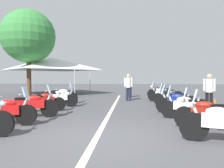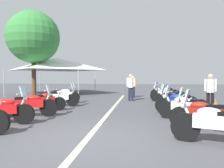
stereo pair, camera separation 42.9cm
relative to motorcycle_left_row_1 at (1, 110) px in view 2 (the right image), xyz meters
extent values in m
plane|color=#4C4C51|center=(-1.16, -3.08, -0.47)|extent=(80.00, 80.00, 0.00)
cube|color=beige|center=(2.79, -3.08, -0.47)|extent=(16.46, 0.16, 0.01)
cylinder|color=black|center=(0.13, -0.69, -0.15)|extent=(0.26, 0.66, 0.65)
cube|color=red|center=(-0.01, 0.03, 0.03)|extent=(0.48, 1.15, 0.30)
ellipsoid|color=red|center=(0.02, -0.15, 0.23)|extent=(0.35, 0.56, 0.22)
cylinder|color=silver|center=(0.12, -0.63, 0.15)|extent=(0.12, 0.30, 0.58)
cylinder|color=silver|center=(0.11, -0.59, 0.51)|extent=(0.62, 0.15, 0.04)
sphere|color=silver|center=(0.14, -0.74, 0.35)|extent=(0.14, 0.14, 0.14)
cube|color=silver|center=(0.12, -0.67, 0.58)|extent=(0.38, 0.19, 0.32)
cylinder|color=black|center=(1.51, -0.90, -0.14)|extent=(0.32, 0.68, 0.67)
cylinder|color=black|center=(1.11, 0.52, -0.14)|extent=(0.32, 0.68, 0.67)
cube|color=red|center=(1.31, -0.19, 0.04)|extent=(0.58, 1.16, 0.30)
ellipsoid|color=red|center=(1.36, -0.36, 0.24)|extent=(0.39, 0.57, 0.22)
cube|color=black|center=(1.25, 0.02, 0.22)|extent=(0.38, 0.53, 0.12)
cylinder|color=silver|center=(1.50, -0.84, 0.16)|extent=(0.15, 0.30, 0.58)
cylinder|color=silver|center=(1.48, -0.81, 0.52)|extent=(0.61, 0.21, 0.04)
sphere|color=silver|center=(1.53, -0.95, 0.36)|extent=(0.14, 0.14, 0.14)
cylinder|color=silver|center=(1.36, 0.29, -0.24)|extent=(0.23, 0.55, 0.08)
cube|color=silver|center=(1.51, -0.88, 0.59)|extent=(0.38, 0.22, 0.32)
cylinder|color=black|center=(2.94, -0.75, -0.17)|extent=(0.35, 0.62, 0.61)
cylinder|color=black|center=(2.44, 0.57, -0.17)|extent=(0.35, 0.62, 0.61)
cube|color=maroon|center=(2.69, -0.09, 0.01)|extent=(0.64, 1.11, 0.30)
ellipsoid|color=maroon|center=(2.76, -0.26, 0.21)|extent=(0.43, 0.58, 0.22)
cube|color=black|center=(2.62, 0.12, 0.19)|extent=(0.41, 0.54, 0.12)
cylinder|color=silver|center=(2.92, -0.70, 0.13)|extent=(0.17, 0.30, 0.58)
cylinder|color=silver|center=(2.91, -0.66, 0.49)|extent=(0.59, 0.26, 0.04)
sphere|color=silver|center=(2.96, -0.80, 0.33)|extent=(0.14, 0.14, 0.14)
cylinder|color=silver|center=(2.71, 0.37, -0.26)|extent=(0.27, 0.54, 0.08)
cylinder|color=black|center=(4.31, -0.95, -0.15)|extent=(0.24, 0.65, 0.64)
cylinder|color=black|center=(4.07, 0.56, -0.15)|extent=(0.24, 0.65, 0.64)
cube|color=white|center=(4.19, -0.19, 0.03)|extent=(0.46, 1.19, 0.30)
ellipsoid|color=white|center=(4.22, -0.37, 0.23)|extent=(0.34, 0.55, 0.22)
cube|color=black|center=(4.16, 0.03, 0.21)|extent=(0.33, 0.51, 0.12)
cylinder|color=silver|center=(4.30, -0.89, 0.15)|extent=(0.11, 0.30, 0.58)
cylinder|color=silver|center=(4.29, -0.85, 0.51)|extent=(0.62, 0.13, 0.04)
sphere|color=silver|center=(4.32, -1.00, 0.35)|extent=(0.14, 0.14, 0.14)
cylinder|color=silver|center=(4.30, 0.29, -0.25)|extent=(0.16, 0.56, 0.08)
cube|color=silver|center=(4.31, -0.93, 0.58)|extent=(0.37, 0.18, 0.32)
cylinder|color=black|center=(5.65, -0.62, -0.16)|extent=(0.26, 0.64, 0.63)
cylinder|color=black|center=(5.39, 0.75, -0.16)|extent=(0.26, 0.64, 0.63)
cube|color=white|center=(5.52, 0.07, 0.02)|extent=(0.48, 1.09, 0.30)
ellipsoid|color=white|center=(5.56, -0.11, 0.22)|extent=(0.35, 0.56, 0.22)
cube|color=black|center=(5.48, 0.28, 0.20)|extent=(0.35, 0.52, 0.12)
cylinder|color=silver|center=(5.64, -0.56, 0.14)|extent=(0.12, 0.30, 0.58)
cylinder|color=silver|center=(5.63, -0.52, 0.50)|extent=(0.62, 0.16, 0.04)
sphere|color=silver|center=(5.66, -0.67, 0.34)|extent=(0.14, 0.14, 0.14)
cylinder|color=silver|center=(5.62, 0.51, -0.25)|extent=(0.18, 0.56, 0.08)
cube|color=silver|center=(5.65, -0.60, 0.57)|extent=(0.38, 0.19, 0.32)
cylinder|color=black|center=(-1.04, -5.42, -0.13)|extent=(0.35, 0.68, 0.67)
cube|color=white|center=(-1.26, -6.07, 0.05)|extent=(0.60, 1.07, 0.30)
ellipsoid|color=white|center=(-1.21, -5.90, 0.25)|extent=(0.42, 0.58, 0.22)
cylinder|color=silver|center=(-1.06, -5.48, 0.17)|extent=(0.16, 0.30, 0.58)
cylinder|color=silver|center=(-1.07, -5.52, 0.53)|extent=(0.60, 0.24, 0.04)
sphere|color=silver|center=(-1.02, -5.38, 0.37)|extent=(0.14, 0.14, 0.14)
cube|color=silver|center=(-1.05, -5.44, 0.60)|extent=(0.38, 0.23, 0.32)
cylinder|color=black|center=(0.31, -5.55, -0.16)|extent=(0.32, 0.64, 0.62)
cube|color=maroon|center=(0.09, -6.24, 0.02)|extent=(0.60, 1.13, 0.30)
ellipsoid|color=maroon|center=(0.14, -6.07, 0.22)|extent=(0.41, 0.57, 0.22)
cube|color=black|center=(0.02, -6.45, 0.20)|extent=(0.39, 0.54, 0.12)
cylinder|color=silver|center=(0.29, -5.61, 0.14)|extent=(0.16, 0.30, 0.58)
cylinder|color=silver|center=(0.28, -5.65, 0.50)|extent=(0.60, 0.23, 0.04)
sphere|color=silver|center=(0.33, -5.50, 0.34)|extent=(0.14, 0.14, 0.14)
cylinder|color=silver|center=(-0.22, -6.60, -0.25)|extent=(0.24, 0.55, 0.08)
cube|color=silver|center=(0.30, -5.57, 0.57)|extent=(0.38, 0.23, 0.32)
cylinder|color=black|center=(1.72, -5.37, -0.15)|extent=(0.38, 0.64, 0.63)
cylinder|color=black|center=(1.16, -6.63, -0.15)|extent=(0.38, 0.64, 0.63)
cube|color=white|center=(1.44, -6.00, 0.03)|extent=(0.68, 1.08, 0.30)
ellipsoid|color=white|center=(1.51, -5.83, 0.23)|extent=(0.45, 0.58, 0.22)
cube|color=black|center=(1.35, -6.20, 0.21)|extent=(0.43, 0.54, 0.12)
cylinder|color=silver|center=(1.69, -5.42, 0.15)|extent=(0.18, 0.29, 0.58)
cylinder|color=silver|center=(1.68, -5.46, 0.51)|extent=(0.58, 0.29, 0.04)
sphere|color=silver|center=(1.74, -5.32, 0.35)|extent=(0.14, 0.14, 0.14)
cylinder|color=silver|center=(1.10, -6.31, -0.25)|extent=(0.30, 0.54, 0.08)
cube|color=silver|center=(1.71, -5.38, 0.58)|extent=(0.38, 0.26, 0.32)
cylinder|color=black|center=(2.88, -5.33, -0.15)|extent=(0.32, 0.65, 0.64)
cylinder|color=black|center=(2.45, -6.73, -0.15)|extent=(0.32, 0.65, 0.64)
cube|color=navy|center=(2.67, -6.03, 0.03)|extent=(0.59, 1.15, 0.30)
ellipsoid|color=navy|center=(2.72, -5.86, 0.23)|extent=(0.40, 0.57, 0.22)
cube|color=black|center=(2.60, -6.24, 0.21)|extent=(0.39, 0.54, 0.12)
cylinder|color=silver|center=(2.86, -5.39, 0.15)|extent=(0.15, 0.30, 0.58)
cylinder|color=silver|center=(2.85, -5.43, 0.51)|extent=(0.60, 0.22, 0.04)
sphere|color=silver|center=(2.90, -5.28, 0.35)|extent=(0.14, 0.14, 0.14)
cylinder|color=silver|center=(2.37, -6.40, -0.25)|extent=(0.24, 0.55, 0.08)
cube|color=silver|center=(2.88, -5.35, 0.58)|extent=(0.38, 0.22, 0.32)
cylinder|color=black|center=(4.54, -5.49, -0.16)|extent=(0.37, 0.62, 0.61)
cylinder|color=black|center=(3.98, -6.76, -0.16)|extent=(0.37, 0.62, 0.61)
cube|color=black|center=(4.26, -6.12, 0.02)|extent=(0.68, 1.08, 0.30)
ellipsoid|color=black|center=(4.33, -5.96, 0.22)|extent=(0.45, 0.58, 0.22)
cube|color=black|center=(4.17, -6.32, 0.20)|extent=(0.43, 0.54, 0.12)
cylinder|color=silver|center=(4.51, -5.54, 0.14)|extent=(0.18, 0.29, 0.58)
cylinder|color=silver|center=(4.50, -5.58, 0.50)|extent=(0.58, 0.29, 0.04)
sphere|color=silver|center=(4.56, -5.44, 0.34)|extent=(0.14, 0.14, 0.14)
cylinder|color=silver|center=(3.93, -6.43, -0.26)|extent=(0.29, 0.54, 0.08)
cube|color=silver|center=(4.53, -5.51, 0.57)|extent=(0.38, 0.26, 0.32)
cylinder|color=black|center=(5.87, -5.50, -0.17)|extent=(0.34, 0.62, 0.61)
cylinder|color=black|center=(5.38, -6.83, -0.17)|extent=(0.34, 0.62, 0.61)
cube|color=black|center=(5.63, -6.16, 0.01)|extent=(0.63, 1.11, 0.30)
ellipsoid|color=black|center=(5.69, -5.99, 0.21)|extent=(0.42, 0.58, 0.22)
cube|color=black|center=(5.55, -6.37, 0.19)|extent=(0.41, 0.54, 0.12)
cylinder|color=silver|center=(5.85, -5.55, 0.13)|extent=(0.17, 0.30, 0.58)
cylinder|color=silver|center=(5.84, -5.59, 0.49)|extent=(0.60, 0.25, 0.04)
sphere|color=silver|center=(5.89, -5.45, 0.33)|extent=(0.14, 0.14, 0.14)
cylinder|color=silver|center=(5.31, -6.50, -0.26)|extent=(0.26, 0.54, 0.08)
cylinder|color=black|center=(7.07, -5.36, -0.13)|extent=(0.39, 0.68, 0.68)
cylinder|color=black|center=(6.50, -6.72, -0.13)|extent=(0.39, 0.68, 0.68)
cube|color=white|center=(6.78, -6.04, 0.05)|extent=(0.69, 1.14, 0.30)
ellipsoid|color=white|center=(6.85, -5.88, 0.25)|extent=(0.44, 0.58, 0.22)
cube|color=black|center=(6.70, -6.24, 0.23)|extent=(0.43, 0.54, 0.12)
cylinder|color=silver|center=(7.05, -5.42, 0.17)|extent=(0.18, 0.29, 0.58)
cylinder|color=silver|center=(7.03, -5.45, 0.53)|extent=(0.59, 0.28, 0.04)
sphere|color=silver|center=(7.09, -5.31, 0.37)|extent=(0.14, 0.14, 0.14)
cylinder|color=silver|center=(6.45, -6.38, -0.23)|extent=(0.29, 0.54, 0.08)
cube|color=silver|center=(7.06, -5.38, 0.60)|extent=(0.38, 0.25, 0.32)
cylinder|color=black|center=(8.58, -5.44, -0.14)|extent=(0.38, 0.67, 0.67)
cylinder|color=black|center=(8.07, -6.70, -0.14)|extent=(0.38, 0.67, 0.67)
cube|color=black|center=(8.32, -6.07, 0.04)|extent=(0.64, 1.06, 0.30)
ellipsoid|color=black|center=(8.39, -5.90, 0.24)|extent=(0.44, 0.58, 0.22)
cube|color=black|center=(8.24, -6.27, 0.22)|extent=(0.42, 0.54, 0.12)
cylinder|color=silver|center=(8.55, -5.50, 0.16)|extent=(0.17, 0.29, 0.58)
cylinder|color=silver|center=(8.54, -5.54, 0.52)|extent=(0.59, 0.27, 0.04)
sphere|color=silver|center=(8.59, -5.40, 0.36)|extent=(0.14, 0.14, 0.14)
cylinder|color=silver|center=(8.00, -6.38, -0.24)|extent=(0.28, 0.54, 0.08)
cube|color=orange|center=(3.10, -7.51, -0.46)|extent=(0.36, 0.36, 0.03)
cone|color=orange|center=(3.10, -7.51, -0.16)|extent=(0.26, 0.26, 0.60)
cylinder|color=white|center=(3.10, -7.51, -0.13)|extent=(0.19, 0.19, 0.07)
cylinder|color=#1E2338|center=(7.19, -3.91, -0.05)|extent=(0.14, 0.14, 0.84)
cylinder|color=#1E2338|center=(7.19, -3.73, -0.05)|extent=(0.14, 0.14, 0.84)
cylinder|color=silver|center=(7.19, -3.82, 0.68)|extent=(0.32, 0.32, 0.63)
cylinder|color=silver|center=(7.20, -4.04, 0.71)|extent=(0.09, 0.09, 0.56)
cylinder|color=silver|center=(7.19, -3.60, 0.71)|extent=(0.09, 0.09, 0.56)
sphere|color=#D8AD84|center=(7.19, -3.82, 1.11)|extent=(0.23, 0.23, 0.23)
cylinder|color=black|center=(3.77, -7.42, -0.06)|extent=(0.14, 0.14, 0.81)
cylinder|color=black|center=(3.67, -7.57, -0.06)|extent=(0.14, 0.14, 0.81)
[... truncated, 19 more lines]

